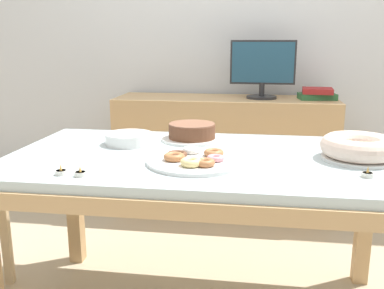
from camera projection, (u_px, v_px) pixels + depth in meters
wall_back at (230, 24)px, 3.05m from camera, size 8.00×0.10×2.60m
dining_table at (204, 176)px, 1.75m from camera, size 1.62×0.89×0.73m
sideboard at (224, 156)px, 2.97m from camera, size 1.48×0.44×0.81m
computer_monitor at (263, 70)px, 2.80m from camera, size 0.42×0.20×0.38m
book_stack at (317, 94)px, 2.78m from camera, size 0.25×0.19×0.07m
cake_chocolate_round at (192, 133)px, 1.98m from camera, size 0.28×0.28×0.08m
cake_golden_bundt at (359, 148)px, 1.65m from camera, size 0.29×0.29×0.09m
pastry_platter at (195, 160)px, 1.61m from camera, size 0.37×0.37×0.04m
plate_stack at (129, 139)px, 1.91m from camera, size 0.21×0.21×0.05m
tealight_right_edge at (80, 173)px, 1.45m from camera, size 0.04×0.04×0.04m
tealight_centre at (367, 174)px, 1.44m from camera, size 0.04×0.04×0.04m
tealight_near_front at (61, 172)px, 1.47m from camera, size 0.04×0.04×0.04m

